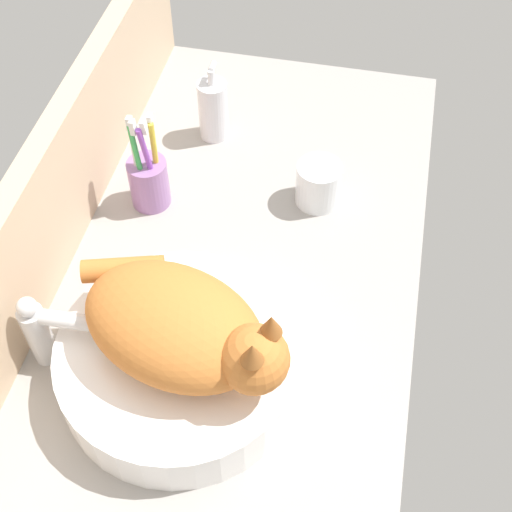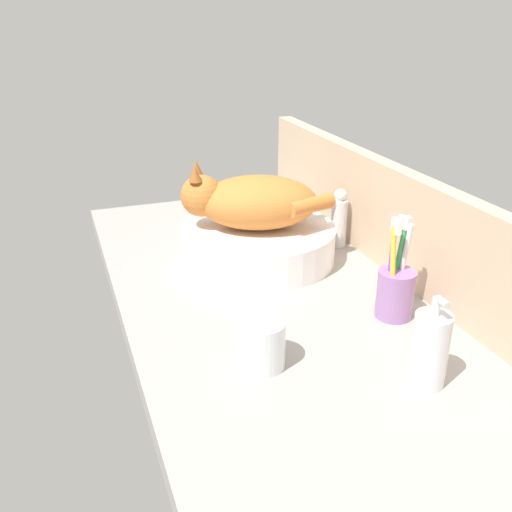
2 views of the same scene
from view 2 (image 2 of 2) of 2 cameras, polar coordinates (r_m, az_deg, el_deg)
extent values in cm
cube|color=#9E9993|center=(112.61, 1.60, -4.36)|extent=(121.05, 58.24, 4.00)
cube|color=#CCAD8C|center=(119.26, 14.01, 3.34)|extent=(121.05, 3.60, 21.68)
cylinder|color=white|center=(123.78, 0.23, 1.33)|extent=(33.25, 33.25, 7.56)
ellipsoid|color=#CC7533|center=(120.51, 0.23, 5.41)|extent=(23.85, 29.01, 11.00)
sphere|color=#CC7533|center=(120.18, -5.46, 6.00)|extent=(8.80, 8.80, 8.80)
cone|color=#995726|center=(116.58, -6.12, 8.18)|extent=(2.80, 2.80, 3.20)
cone|color=#995726|center=(120.81, -5.99, 8.75)|extent=(2.80, 2.80, 3.20)
cylinder|color=#CC7533|center=(117.63, 5.51, 5.08)|extent=(6.19, 11.46, 3.20)
cylinder|color=silver|center=(131.46, 8.27, 3.27)|extent=(3.60, 3.60, 11.00)
cylinder|color=silver|center=(127.46, 6.44, 5.04)|extent=(2.59, 10.08, 2.20)
sphere|color=silver|center=(129.26, 8.45, 6.05)|extent=(2.80, 2.80, 2.80)
cylinder|color=silver|center=(86.84, 16.97, -8.98)|extent=(5.35, 5.35, 11.45)
cylinder|color=silver|center=(83.31, 17.55, -4.85)|extent=(1.20, 1.20, 2.80)
cylinder|color=silver|center=(81.85, 18.17, -4.37)|extent=(2.20, 1.00, 1.00)
cylinder|color=#996BA8|center=(103.87, 13.75, -3.71)|extent=(6.60, 6.60, 8.80)
cylinder|color=green|center=(103.16, 13.88, -1.13)|extent=(1.56, 2.33, 17.04)
cube|color=white|center=(99.95, 14.36, 3.29)|extent=(1.30, 1.00, 2.50)
cylinder|color=purple|center=(101.97, 13.27, -1.37)|extent=(2.56, 2.21, 17.03)
cube|color=white|center=(98.73, 13.73, 3.09)|extent=(1.43, 0.98, 2.56)
cylinder|color=yellow|center=(100.59, 13.51, -1.76)|extent=(2.15, 1.52, 17.04)
cube|color=white|center=(97.29, 13.99, 2.76)|extent=(1.38, 0.89, 2.51)
cylinder|color=white|center=(103.07, 14.40, -1.21)|extent=(2.29, 1.61, 17.04)
cube|color=white|center=(99.86, 14.89, 3.21)|extent=(1.39, 0.90, 2.52)
cylinder|color=white|center=(88.08, 0.49, -8.74)|extent=(7.59, 7.59, 7.69)
cylinder|color=silver|center=(88.98, 0.49, -9.63)|extent=(6.68, 6.68, 4.41)
camera|label=1|loc=(1.60, -15.83, 36.88)|focal=50.00mm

